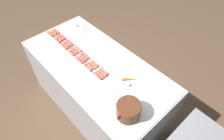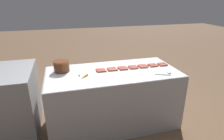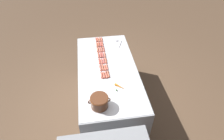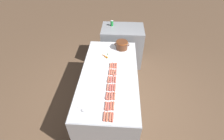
% 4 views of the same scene
% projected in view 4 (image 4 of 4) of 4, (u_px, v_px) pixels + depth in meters
% --- Properties ---
extents(ground_plane, '(20.00, 20.00, 0.00)m').
position_uv_depth(ground_plane, '(110.00, 105.00, 3.26)').
color(ground_plane, brown).
extents(griddle_counter, '(0.93, 1.94, 0.88)m').
position_uv_depth(griddle_counter, '(110.00, 90.00, 2.97)').
color(griddle_counter, '#9EA0A5').
rests_on(griddle_counter, ground_plane).
extents(back_cabinet, '(0.97, 0.66, 0.96)m').
position_uv_depth(back_cabinet, '(122.00, 46.00, 4.03)').
color(back_cabinet, gray).
rests_on(back_cabinet, ground_plane).
extents(hot_dog_0, '(0.03, 0.14, 0.03)m').
position_uv_depth(hot_dog_0, '(104.00, 116.00, 2.03)').
color(hot_dog_0, '#C86049').
rests_on(hot_dog_0, griddle_counter).
extents(hot_dog_1, '(0.03, 0.14, 0.03)m').
position_uv_depth(hot_dog_1, '(106.00, 106.00, 2.16)').
color(hot_dog_1, '#C85E4A').
rests_on(hot_dog_1, griddle_counter).
extents(hot_dog_2, '(0.03, 0.14, 0.03)m').
position_uv_depth(hot_dog_2, '(107.00, 96.00, 2.29)').
color(hot_dog_2, '#C15D4B').
rests_on(hot_dog_2, griddle_counter).
extents(hot_dog_3, '(0.03, 0.14, 0.03)m').
position_uv_depth(hot_dog_3, '(108.00, 87.00, 2.41)').
color(hot_dog_3, '#C2644C').
rests_on(hot_dog_3, griddle_counter).
extents(hot_dog_4, '(0.03, 0.14, 0.03)m').
position_uv_depth(hot_dog_4, '(109.00, 79.00, 2.53)').
color(hot_dog_4, '#CA6349').
rests_on(hot_dog_4, griddle_counter).
extents(hot_dog_5, '(0.03, 0.14, 0.03)m').
position_uv_depth(hot_dog_5, '(110.00, 72.00, 2.66)').
color(hot_dog_5, '#C96551').
rests_on(hot_dog_5, griddle_counter).
extents(hot_dog_6, '(0.03, 0.14, 0.03)m').
position_uv_depth(hot_dog_6, '(110.00, 66.00, 2.79)').
color(hot_dog_6, '#C7684C').
rests_on(hot_dog_6, griddle_counter).
extents(hot_dog_7, '(0.03, 0.14, 0.03)m').
position_uv_depth(hot_dog_7, '(107.00, 117.00, 2.03)').
color(hot_dog_7, '#C56749').
rests_on(hot_dog_7, griddle_counter).
extents(hot_dog_8, '(0.03, 0.14, 0.03)m').
position_uv_depth(hot_dog_8, '(108.00, 106.00, 2.15)').
color(hot_dog_8, '#C95B50').
rests_on(hot_dog_8, griddle_counter).
extents(hot_dog_9, '(0.03, 0.14, 0.03)m').
position_uv_depth(hot_dog_9, '(109.00, 96.00, 2.28)').
color(hot_dog_9, '#C0614E').
rests_on(hot_dog_9, griddle_counter).
extents(hot_dog_10, '(0.03, 0.14, 0.03)m').
position_uv_depth(hot_dog_10, '(110.00, 87.00, 2.41)').
color(hot_dog_10, '#CE5A50').
rests_on(hot_dog_10, griddle_counter).
extents(hot_dog_11, '(0.03, 0.14, 0.03)m').
position_uv_depth(hot_dog_11, '(111.00, 79.00, 2.54)').
color(hot_dog_11, '#C65950').
rests_on(hot_dog_11, griddle_counter).
extents(hot_dog_12, '(0.03, 0.14, 0.03)m').
position_uv_depth(hot_dog_12, '(111.00, 72.00, 2.67)').
color(hot_dog_12, '#C4664E').
rests_on(hot_dog_12, griddle_counter).
extents(hot_dog_13, '(0.03, 0.14, 0.03)m').
position_uv_depth(hot_dog_13, '(112.00, 65.00, 2.80)').
color(hot_dog_13, '#CE624D').
rests_on(hot_dog_13, griddle_counter).
extents(hot_dog_14, '(0.03, 0.14, 0.03)m').
position_uv_depth(hot_dog_14, '(110.00, 117.00, 2.03)').
color(hot_dog_14, '#CD6348').
rests_on(hot_dog_14, griddle_counter).
extents(hot_dog_15, '(0.03, 0.14, 0.03)m').
position_uv_depth(hot_dog_15, '(111.00, 106.00, 2.16)').
color(hot_dog_15, '#C86047').
rests_on(hot_dog_15, griddle_counter).
extents(hot_dog_16, '(0.04, 0.14, 0.03)m').
position_uv_depth(hot_dog_16, '(112.00, 96.00, 2.28)').
color(hot_dog_16, '#CC6250').
rests_on(hot_dog_16, griddle_counter).
extents(hot_dog_17, '(0.03, 0.14, 0.03)m').
position_uv_depth(hot_dog_17, '(112.00, 87.00, 2.41)').
color(hot_dog_17, '#C2594E').
rests_on(hot_dog_17, griddle_counter).
extents(hot_dog_18, '(0.03, 0.14, 0.03)m').
position_uv_depth(hot_dog_18, '(113.00, 79.00, 2.54)').
color(hot_dog_18, '#C6614F').
rests_on(hot_dog_18, griddle_counter).
extents(hot_dog_19, '(0.04, 0.14, 0.03)m').
position_uv_depth(hot_dog_19, '(114.00, 72.00, 2.66)').
color(hot_dog_19, '#CA674C').
rests_on(hot_dog_19, griddle_counter).
extents(hot_dog_20, '(0.03, 0.14, 0.03)m').
position_uv_depth(hot_dog_20, '(114.00, 66.00, 2.79)').
color(hot_dog_20, '#CE614A').
rests_on(hot_dog_20, griddle_counter).
extents(hot_dog_21, '(0.03, 0.14, 0.03)m').
position_uv_depth(hot_dog_21, '(113.00, 117.00, 2.02)').
color(hot_dog_21, '#CC5B48').
rests_on(hot_dog_21, griddle_counter).
extents(hot_dog_22, '(0.03, 0.14, 0.03)m').
position_uv_depth(hot_dog_22, '(113.00, 106.00, 2.16)').
color(hot_dog_22, '#CE654A').
rests_on(hot_dog_22, griddle_counter).
extents(hot_dog_23, '(0.03, 0.14, 0.03)m').
position_uv_depth(hot_dog_23, '(114.00, 96.00, 2.28)').
color(hot_dog_23, '#C9674B').
rests_on(hot_dog_23, griddle_counter).
extents(hot_dog_24, '(0.03, 0.14, 0.03)m').
position_uv_depth(hot_dog_24, '(115.00, 87.00, 2.41)').
color(hot_dog_24, '#C85B47').
rests_on(hot_dog_24, griddle_counter).
extents(hot_dog_25, '(0.03, 0.14, 0.03)m').
position_uv_depth(hot_dog_25, '(115.00, 80.00, 2.53)').
color(hot_dog_25, '#C95A4B').
rests_on(hot_dog_25, griddle_counter).
extents(hot_dog_26, '(0.03, 0.14, 0.03)m').
position_uv_depth(hot_dog_26, '(116.00, 72.00, 2.66)').
color(hot_dog_26, '#C16250').
rests_on(hot_dog_26, griddle_counter).
extents(hot_dog_27, '(0.04, 0.14, 0.03)m').
position_uv_depth(hot_dog_27, '(116.00, 66.00, 2.79)').
color(hot_dog_27, '#C75E4A').
rests_on(hot_dog_27, griddle_counter).
extents(bean_pot, '(0.29, 0.23, 0.16)m').
position_uv_depth(bean_pot, '(122.00, 45.00, 3.15)').
color(bean_pot, '#562D19').
rests_on(bean_pot, griddle_counter).
extents(serving_spoon, '(0.13, 0.26, 0.02)m').
position_uv_depth(serving_spoon, '(83.00, 108.00, 2.14)').
color(serving_spoon, '#B7B7BC').
rests_on(serving_spoon, griddle_counter).
extents(carrot, '(0.15, 0.14, 0.03)m').
position_uv_depth(carrot, '(105.00, 56.00, 3.01)').
color(carrot, orange).
rests_on(carrot, griddle_counter).
extents(soda_can, '(0.07, 0.07, 0.12)m').
position_uv_depth(soda_can, '(112.00, 23.00, 3.76)').
color(soda_can, '#1E8C38').
rests_on(soda_can, back_cabinet).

